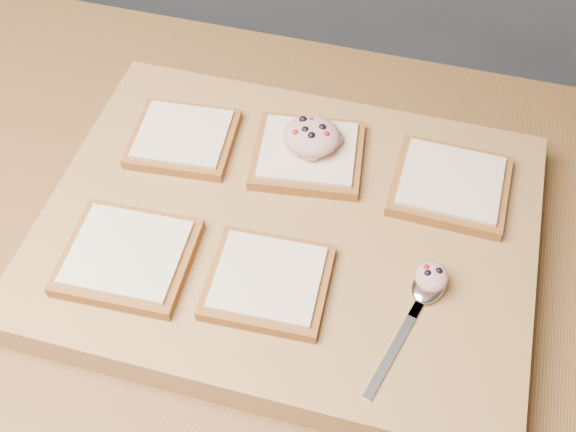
# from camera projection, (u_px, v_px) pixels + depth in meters

# --- Properties ---
(island_counter) EXTENTS (2.00, 0.80, 0.90)m
(island_counter) POSITION_uv_depth(u_px,v_px,m) (176.00, 399.00, 1.18)
(island_counter) COLOR slate
(island_counter) RESTS_ON ground
(cutting_board) EXTENTS (0.54, 0.41, 0.04)m
(cutting_board) POSITION_uv_depth(u_px,v_px,m) (288.00, 233.00, 0.81)
(cutting_board) COLOR #A77647
(cutting_board) RESTS_ON island_counter
(bread_far_left) EXTENTS (0.13, 0.12, 0.02)m
(bread_far_left) POSITION_uv_depth(u_px,v_px,m) (183.00, 138.00, 0.86)
(bread_far_left) COLOR brown
(bread_far_left) RESTS_ON cutting_board
(bread_far_center) EXTENTS (0.14, 0.13, 0.02)m
(bread_far_center) POSITION_uv_depth(u_px,v_px,m) (308.00, 154.00, 0.84)
(bread_far_center) COLOR brown
(bread_far_center) RESTS_ON cutting_board
(bread_far_right) EXTENTS (0.13, 0.12, 0.02)m
(bread_far_right) POSITION_uv_depth(u_px,v_px,m) (450.00, 185.00, 0.81)
(bread_far_right) COLOR brown
(bread_far_right) RESTS_ON cutting_board
(bread_near_left) EXTENTS (0.14, 0.13, 0.02)m
(bread_near_left) POSITION_uv_depth(u_px,v_px,m) (128.00, 256.00, 0.75)
(bread_near_left) COLOR brown
(bread_near_left) RESTS_ON cutting_board
(bread_near_center) EXTENTS (0.13, 0.12, 0.02)m
(bread_near_center) POSITION_uv_depth(u_px,v_px,m) (268.00, 281.00, 0.73)
(bread_near_center) COLOR brown
(bread_near_center) RESTS_ON cutting_board
(tuna_salad_dollop) EXTENTS (0.07, 0.06, 0.03)m
(tuna_salad_dollop) POSITION_uv_depth(u_px,v_px,m) (312.00, 136.00, 0.82)
(tuna_salad_dollop) COLOR tan
(tuna_salad_dollop) RESTS_ON bread_far_center
(spoon) EXTENTS (0.06, 0.17, 0.01)m
(spoon) POSITION_uv_depth(u_px,v_px,m) (424.00, 294.00, 0.73)
(spoon) COLOR silver
(spoon) RESTS_ON cutting_board
(spoon_salad) EXTENTS (0.03, 0.04, 0.02)m
(spoon_salad) POSITION_uv_depth(u_px,v_px,m) (431.00, 276.00, 0.72)
(spoon_salad) COLOR tan
(spoon_salad) RESTS_ON spoon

